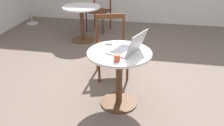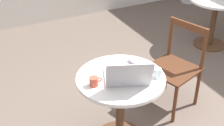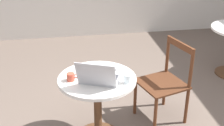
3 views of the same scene
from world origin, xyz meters
name	(u,v)px [view 2 (image 2 of 3)]	position (x,y,z in m)	size (l,w,h in m)	color
cafe_table_near	(120,95)	(-0.39, 0.21, 0.52)	(0.75, 0.75, 0.71)	#51331E
cafe_table_mid	(215,11)	(1.70, 1.30, 0.52)	(0.75, 0.75, 0.71)	#51331E
chair_near_right	(175,67)	(0.39, 0.45, 0.45)	(0.58, 0.58, 0.90)	#562D19
laptop	(127,76)	(-0.38, 0.12, 0.76)	(0.46, 0.46, 0.26)	#B7B7BC
mouse	(132,61)	(-0.18, 0.37, 0.72)	(0.06, 0.10, 0.03)	#B7B7BC
mug	(94,81)	(-0.63, 0.20, 0.74)	(0.11, 0.07, 0.08)	#C64C38
drinking_glass	(157,73)	(-0.12, 0.06, 0.75)	(0.07, 0.07, 0.09)	silver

